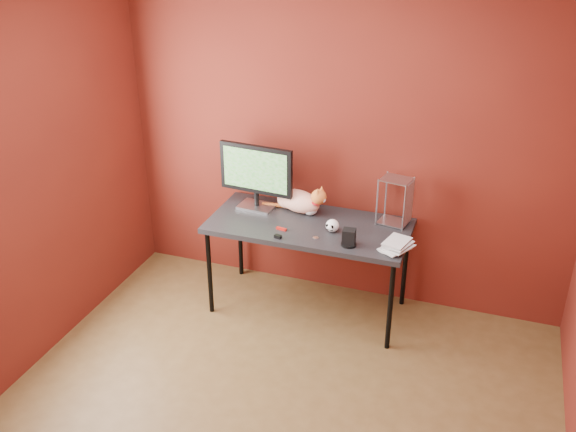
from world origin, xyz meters
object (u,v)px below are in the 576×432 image
(skull_mug, at_px, (332,226))
(speaker, at_px, (349,238))
(cat, at_px, (299,201))
(book_stack, at_px, (393,193))
(monitor, at_px, (256,174))
(desk, at_px, (309,230))

(skull_mug, relative_size, speaker, 0.81)
(cat, height_order, book_stack, book_stack)
(monitor, height_order, book_stack, book_stack)
(monitor, xyz_separation_m, cat, (0.33, 0.05, -0.20))
(monitor, distance_m, cat, 0.39)
(speaker, bearing_deg, cat, 135.28)
(skull_mug, distance_m, book_stack, 0.56)
(skull_mug, xyz_separation_m, book_stack, (0.43, -0.08, 0.35))
(skull_mug, bearing_deg, desk, 174.56)
(desk, bearing_deg, skull_mug, -18.57)
(desk, relative_size, speaker, 12.00)
(desk, distance_m, monitor, 0.59)
(desk, relative_size, cat, 2.79)
(skull_mug, bearing_deg, speaker, -31.46)
(monitor, distance_m, book_stack, 1.14)
(cat, relative_size, skull_mug, 5.31)
(cat, height_order, skull_mug, cat)
(desk, distance_m, skull_mug, 0.23)
(speaker, xyz_separation_m, book_stack, (0.27, 0.09, 0.35))
(book_stack, bearing_deg, speaker, -162.12)
(speaker, bearing_deg, skull_mug, 129.89)
(skull_mug, height_order, speaker, speaker)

